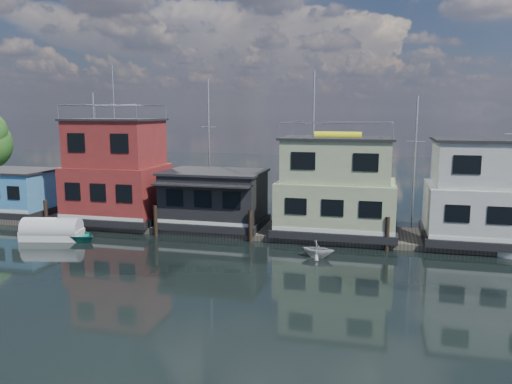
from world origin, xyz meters
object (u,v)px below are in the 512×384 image
(houseboat_dark, at_px, (214,198))
(houseboat_blue, at_px, (15,192))
(tarp_runabout, at_px, (52,231))
(houseboat_white, at_px, (492,193))
(houseboat_red, at_px, (117,172))
(dinghy_teal, at_px, (76,235))
(dinghy_white, at_px, (318,249))
(houseboat_green, at_px, (337,187))

(houseboat_dark, bearing_deg, houseboat_blue, 179.94)
(houseboat_dark, xyz_separation_m, tarp_runabout, (-10.01, -5.53, -1.80))
(houseboat_white, bearing_deg, houseboat_red, -180.00)
(houseboat_red, bearing_deg, tarp_runabout, -109.89)
(dinghy_teal, relative_size, dinghy_white, 1.68)
(houseboat_blue, xyz_separation_m, houseboat_green, (26.50, 0.00, 1.34))
(houseboat_blue, bearing_deg, tarp_runabout, -36.55)
(houseboat_green, height_order, houseboat_white, houseboat_green)
(houseboat_red, bearing_deg, houseboat_dark, -0.14)
(houseboat_white, height_order, dinghy_white, houseboat_white)
(houseboat_green, bearing_deg, houseboat_white, -0.00)
(houseboat_blue, bearing_deg, houseboat_white, 0.00)
(houseboat_green, height_order, tarp_runabout, houseboat_green)
(houseboat_white, bearing_deg, tarp_runabout, -169.16)
(houseboat_red, relative_size, tarp_runabout, 2.74)
(houseboat_white, xyz_separation_m, dinghy_white, (-10.61, -5.37, -3.01))
(houseboat_red, bearing_deg, dinghy_white, -18.13)
(houseboat_red, xyz_separation_m, houseboat_green, (17.00, 0.00, -0.55))
(houseboat_green, bearing_deg, houseboat_dark, -179.88)
(tarp_runabout, distance_m, dinghy_white, 18.40)
(dinghy_white, bearing_deg, tarp_runabout, 95.94)
(houseboat_white, bearing_deg, houseboat_dark, -179.94)
(houseboat_red, height_order, dinghy_teal, houseboat_red)
(houseboat_red, xyz_separation_m, dinghy_white, (16.39, -5.37, -3.57))
(houseboat_white, distance_m, tarp_runabout, 29.68)
(houseboat_white, height_order, tarp_runabout, houseboat_white)
(houseboat_white, bearing_deg, houseboat_green, 180.00)
(houseboat_blue, distance_m, dinghy_teal, 10.74)
(houseboat_blue, xyz_separation_m, houseboat_red, (9.50, 0.00, 1.90))
(houseboat_blue, bearing_deg, houseboat_dark, -0.06)
(houseboat_dark, bearing_deg, dinghy_teal, -147.86)
(dinghy_teal, bearing_deg, houseboat_blue, 77.24)
(houseboat_dark, xyz_separation_m, houseboat_white, (19.00, 0.02, 1.12))
(houseboat_dark, distance_m, tarp_runabout, 11.58)
(tarp_runabout, height_order, dinghy_white, tarp_runabout)
(houseboat_red, xyz_separation_m, dinghy_teal, (-0.31, -5.24, -3.75))
(houseboat_white, xyz_separation_m, tarp_runabout, (-29.01, -5.55, -2.92))
(tarp_runabout, relative_size, dinghy_teal, 1.28)
(houseboat_green, relative_size, houseboat_white, 1.00)
(houseboat_red, height_order, houseboat_white, houseboat_red)
(houseboat_blue, distance_m, houseboat_dark, 17.50)
(tarp_runabout, bearing_deg, houseboat_green, 3.84)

